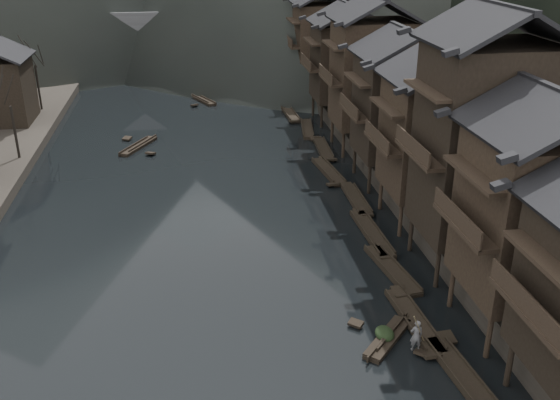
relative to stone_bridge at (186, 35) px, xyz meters
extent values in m
plane|color=black|center=(0.00, -72.00, -5.11)|extent=(300.00, 300.00, 0.00)
cube|color=#2D2823|center=(35.00, -32.00, -4.21)|extent=(40.00, 200.00, 1.80)
cylinder|color=black|center=(14.20, -77.60, -3.81)|extent=(0.30, 0.30, 2.90)
cube|color=black|center=(13.30, -80.00, 0.78)|extent=(1.20, 5.70, 0.25)
cylinder|color=black|center=(14.20, -75.40, -3.81)|extent=(0.30, 0.30, 2.90)
cylinder|color=black|center=(14.20, -70.60, -3.81)|extent=(0.30, 0.30, 2.90)
cylinder|color=black|center=(16.95, -75.40, -3.81)|extent=(0.30, 0.30, 2.90)
cylinder|color=black|center=(16.95, -70.60, -3.81)|extent=(0.30, 0.30, 2.90)
cube|color=black|center=(17.30, -73.00, 1.81)|extent=(7.00, 6.00, 8.63)
cube|color=black|center=(13.30, -73.00, 1.38)|extent=(1.20, 5.70, 0.25)
cylinder|color=black|center=(14.20, -68.40, -3.81)|extent=(0.30, 0.30, 2.90)
cylinder|color=black|center=(14.20, -63.60, -3.81)|extent=(0.30, 0.30, 2.90)
cylinder|color=black|center=(16.95, -68.40, -3.81)|extent=(0.30, 0.30, 2.90)
cylinder|color=black|center=(16.95, -63.60, -3.81)|extent=(0.30, 0.30, 2.90)
cube|color=black|center=(17.30, -66.00, 3.41)|extent=(7.00, 6.00, 11.84)
cube|color=black|center=(13.30, -66.00, 2.82)|extent=(1.20, 5.70, 0.25)
cylinder|color=black|center=(14.20, -61.40, -3.81)|extent=(0.30, 0.30, 2.90)
cylinder|color=black|center=(14.20, -56.60, -3.81)|extent=(0.30, 0.30, 2.90)
cylinder|color=black|center=(16.95, -61.40, -3.81)|extent=(0.30, 0.30, 2.90)
cylinder|color=black|center=(16.95, -56.60, -3.81)|extent=(0.30, 0.30, 2.90)
cube|color=black|center=(17.30, -59.00, 1.57)|extent=(7.00, 6.00, 8.16)
cube|color=black|center=(13.30, -59.00, 1.16)|extent=(1.20, 5.70, 0.25)
cylinder|color=black|center=(14.20, -53.40, -3.81)|extent=(0.30, 0.30, 2.90)
cylinder|color=black|center=(14.20, -48.60, -3.81)|extent=(0.30, 0.30, 2.90)
cylinder|color=black|center=(16.95, -53.40, -3.81)|extent=(0.30, 0.30, 2.90)
cylinder|color=black|center=(16.95, -48.60, -3.81)|extent=(0.30, 0.30, 2.90)
cube|color=black|center=(17.30, -51.00, 1.66)|extent=(7.00, 6.00, 8.34)
cube|color=black|center=(13.30, -51.00, 1.24)|extent=(1.20, 5.70, 0.25)
cylinder|color=black|center=(14.20, -44.40, -3.81)|extent=(0.30, 0.30, 2.90)
cylinder|color=black|center=(14.20, -39.60, -3.81)|extent=(0.30, 0.30, 2.90)
cylinder|color=black|center=(16.95, -44.40, -3.81)|extent=(0.30, 0.30, 2.90)
cylinder|color=black|center=(16.95, -39.60, -3.81)|extent=(0.30, 0.30, 2.90)
cube|color=black|center=(17.30, -42.00, 2.46)|extent=(7.00, 6.00, 9.94)
cube|color=black|center=(13.30, -42.00, 1.96)|extent=(1.20, 5.70, 0.25)
cylinder|color=black|center=(14.20, -34.40, -3.81)|extent=(0.30, 0.30, 2.90)
cylinder|color=black|center=(14.20, -29.60, -3.81)|extent=(0.30, 0.30, 2.90)
cylinder|color=black|center=(16.95, -34.40, -3.81)|extent=(0.30, 0.30, 2.90)
cylinder|color=black|center=(16.95, -29.60, -3.81)|extent=(0.30, 0.30, 2.90)
cube|color=black|center=(17.30, -32.00, 1.63)|extent=(7.00, 6.00, 8.28)
cube|color=black|center=(13.30, -32.00, 1.22)|extent=(1.20, 5.70, 0.25)
cylinder|color=black|center=(14.20, -22.40, -3.81)|extent=(0.30, 0.30, 2.90)
cylinder|color=black|center=(14.20, -17.60, -3.81)|extent=(0.30, 0.30, 2.90)
cylinder|color=black|center=(16.95, -22.40, -3.81)|extent=(0.30, 0.30, 2.90)
cylinder|color=black|center=(16.95, -17.60, -3.81)|extent=(0.30, 0.30, 2.90)
cube|color=black|center=(17.30, -20.00, 2.02)|extent=(7.00, 6.00, 9.06)
cube|color=black|center=(13.30, -20.00, 1.57)|extent=(1.20, 5.70, 0.25)
cylinder|color=black|center=(-17.00, -42.55, -1.47)|extent=(0.24, 0.24, 4.88)
cylinder|color=black|center=(-17.00, -25.45, -1.34)|extent=(0.24, 0.24, 5.14)
cube|color=black|center=(12.31, -77.43, -4.96)|extent=(1.79, 7.60, 0.30)
cube|color=black|center=(12.31, -77.43, -4.78)|extent=(1.83, 7.46, 0.10)
cube|color=black|center=(12.64, -73.83, -4.82)|extent=(1.02, 1.00, 0.36)
cube|color=black|center=(11.52, -71.95, -4.96)|extent=(1.46, 6.52, 0.30)
cube|color=black|center=(11.52, -71.95, -4.78)|extent=(1.51, 6.39, 0.10)
cube|color=black|center=(11.70, -68.85, -4.82)|extent=(0.98, 0.85, 0.34)
cube|color=black|center=(11.35, -75.05, -4.82)|extent=(0.98, 0.85, 0.34)
cube|color=black|center=(12.06, -66.24, -4.96)|extent=(1.97, 6.62, 0.30)
cube|color=black|center=(12.06, -66.24, -4.78)|extent=(2.01, 6.50, 0.10)
cube|color=black|center=(12.48, -63.13, -4.82)|extent=(1.03, 0.92, 0.34)
cube|color=black|center=(11.64, -69.35, -4.82)|extent=(1.03, 0.92, 0.34)
cube|color=black|center=(12.24, -61.00, -4.96)|extent=(1.31, 7.63, 0.30)
cube|color=black|center=(12.24, -61.00, -4.78)|extent=(1.36, 7.48, 0.10)
cube|color=black|center=(12.34, -57.36, -4.82)|extent=(0.96, 0.96, 0.37)
cube|color=black|center=(12.14, -64.65, -4.82)|extent=(0.96, 0.96, 0.37)
cube|color=black|center=(12.71, -54.94, -4.96)|extent=(1.17, 6.31, 0.30)
cube|color=black|center=(12.71, -54.94, -4.78)|extent=(1.22, 6.19, 0.10)
cube|color=black|center=(12.68, -51.92, -4.82)|extent=(0.94, 0.79, 0.33)
cube|color=black|center=(12.74, -57.96, -4.82)|extent=(0.94, 0.79, 0.33)
cube|color=black|center=(11.88, -48.32, -4.96)|extent=(1.83, 6.80, 0.30)
cube|color=black|center=(11.88, -48.32, -4.78)|extent=(1.87, 6.67, 0.10)
cube|color=black|center=(12.23, -45.11, -4.82)|extent=(1.02, 0.92, 0.34)
cube|color=black|center=(11.53, -51.52, -4.82)|extent=(1.02, 0.92, 0.34)
cube|color=black|center=(12.72, -42.15, -4.96)|extent=(1.45, 6.78, 0.30)
cube|color=black|center=(12.72, -42.15, -4.78)|extent=(1.49, 6.65, 0.10)
cube|color=black|center=(12.55, -38.92, -4.82)|extent=(0.98, 0.88, 0.34)
cube|color=black|center=(12.88, -45.38, -4.82)|extent=(0.98, 0.88, 0.34)
cube|color=black|center=(12.41, -35.26, -4.96)|extent=(2.04, 7.00, 0.30)
cube|color=black|center=(12.41, -35.26, -4.78)|extent=(2.08, 6.88, 0.10)
cube|color=black|center=(11.96, -31.97, -4.82)|extent=(1.04, 0.97, 0.35)
cube|color=black|center=(12.87, -38.55, -4.82)|extent=(1.04, 0.97, 0.35)
cube|color=black|center=(11.52, -28.93, -4.96)|extent=(1.39, 7.14, 0.30)
cube|color=black|center=(11.52, -28.93, -4.78)|extent=(1.44, 7.00, 0.10)
cube|color=black|center=(11.66, -25.53, -4.82)|extent=(0.97, 0.91, 0.35)
cube|color=black|center=(11.39, -32.34, -4.82)|extent=(0.97, 0.91, 0.35)
cube|color=black|center=(11.62, -22.96, -4.96)|extent=(1.14, 7.07, 0.30)
cube|color=black|center=(11.62, -22.96, -4.78)|extent=(1.20, 6.93, 0.10)
cube|color=black|center=(11.60, -19.57, -4.82)|extent=(0.94, 0.87, 0.35)
cube|color=black|center=(11.64, -26.35, -4.82)|extent=(0.94, 0.87, 0.35)
cube|color=black|center=(11.98, -17.92, -4.96)|extent=(1.26, 6.53, 0.30)
cube|color=black|center=(11.98, -17.92, -4.78)|extent=(1.31, 6.40, 0.10)
cube|color=black|center=(12.06, -14.81, -4.82)|extent=(0.95, 0.82, 0.34)
cube|color=black|center=(11.90, -21.04, -4.82)|extent=(0.95, 0.82, 0.34)
cube|color=black|center=(12.44, -12.69, -4.96)|extent=(1.29, 6.06, 0.30)
cube|color=black|center=(12.44, -12.69, -4.78)|extent=(1.34, 5.94, 0.10)
cube|color=black|center=(12.35, -9.80, -4.82)|extent=(0.96, 0.77, 0.33)
cube|color=black|center=(12.53, -15.58, -4.82)|extent=(0.96, 0.77, 0.33)
cube|color=black|center=(-5.60, -38.43, -4.96)|extent=(3.61, 5.79, 0.30)
cube|color=black|center=(-5.60, -38.43, -4.78)|extent=(3.60, 5.71, 0.10)
cube|color=black|center=(-6.91, -35.87, -4.82)|extent=(1.09, 1.05, 0.33)
cube|color=black|center=(-4.30, -41.00, -4.82)|extent=(1.09, 1.05, 0.33)
cube|color=black|center=(1.54, -20.93, -4.96)|extent=(3.28, 5.75, 0.30)
cube|color=black|center=(1.54, -20.93, -4.78)|extent=(3.28, 5.67, 0.10)
cube|color=black|center=(2.67, -18.36, -4.82)|extent=(1.07, 1.01, 0.32)
cube|color=black|center=(0.40, -23.50, -4.82)|extent=(1.07, 1.01, 0.32)
cube|color=black|center=(-4.44, -8.57, -4.96)|extent=(2.10, 4.62, 0.30)
cube|color=black|center=(-4.44, -8.57, -4.78)|extent=(2.13, 4.54, 0.10)
cube|color=black|center=(-3.90, -6.47, -4.82)|extent=(0.97, 0.76, 0.29)
cube|color=black|center=(-4.99, -10.66, -4.82)|extent=(0.97, 0.76, 0.29)
cube|color=black|center=(-1.63, -5.44, -4.96)|extent=(3.94, 5.20, 0.30)
cube|color=black|center=(-1.63, -5.44, -4.78)|extent=(3.92, 5.14, 0.10)
cube|color=black|center=(-3.12, -3.21, -4.82)|extent=(1.09, 1.05, 0.32)
cube|color=black|center=(-0.13, -7.67, -4.82)|extent=(1.09, 1.05, 0.32)
cube|color=#4C4C4F|center=(0.00, 0.00, 2.09)|extent=(40.00, 6.00, 1.60)
cube|color=#4C4C4F|center=(0.00, -2.70, 3.39)|extent=(40.00, 0.50, 1.00)
cube|color=#4C4C4F|center=(0.00, 2.70, 3.39)|extent=(40.00, 0.50, 1.00)
cube|color=#4C4C4F|center=(-14.00, 0.00, -1.91)|extent=(3.20, 6.00, 6.40)
cube|color=#4C4C4F|center=(-4.50, 0.00, -1.91)|extent=(3.20, 6.00, 6.40)
cube|color=#4C4C4F|center=(4.50, 0.00, -1.91)|extent=(3.20, 6.00, 6.40)
cube|color=#4C4C4F|center=(14.00, 0.00, -1.91)|extent=(3.20, 6.00, 6.40)
cube|color=black|center=(9.56, -73.33, -4.96)|extent=(3.54, 3.83, 0.30)
cube|color=black|center=(9.56, -73.33, -4.78)|extent=(3.52, 3.80, 0.10)
cube|color=black|center=(8.19, -71.79, -4.82)|extent=(0.95, 0.93, 0.28)
cube|color=black|center=(10.92, -74.87, -4.82)|extent=(0.95, 0.93, 0.28)
ellipsoid|color=black|center=(9.41, -73.17, -4.37)|extent=(1.03, 1.34, 0.62)
imported|color=slate|center=(10.64, -74.55, -3.77)|extent=(0.69, 0.48, 1.82)
cylinder|color=#8C7A51|center=(10.84, -74.55, -1.19)|extent=(1.68, 1.87, 3.35)
camera|label=1|loc=(-0.34, -99.94, 15.42)|focal=40.00mm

